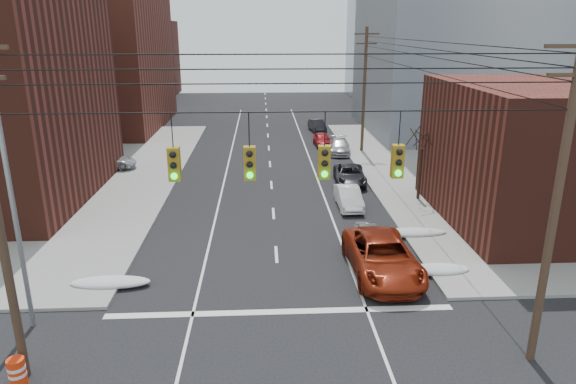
{
  "coord_description": "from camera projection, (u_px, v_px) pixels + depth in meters",
  "views": [
    {
      "loc": [
        -0.63,
        -11.65,
        10.89
      ],
      "look_at": [
        0.64,
        12.93,
        3.0
      ],
      "focal_mm": 32.0,
      "sensor_mm": 36.0,
      "label": 1
    }
  ],
  "objects": [
    {
      "name": "parked_car_d",
      "position": [
        340.0,
        146.0,
        46.46
      ],
      "size": [
        2.24,
        4.58,
        1.28
      ],
      "primitive_type": "imported",
      "rotation": [
        0.0,
        0.0,
        -0.1
      ],
      "color": "#A9A9AD",
      "rests_on": "ground"
    },
    {
      "name": "snow_nw",
      "position": [
        110.0,
        282.0,
        22.57
      ],
      "size": [
        3.5,
        1.08,
        0.42
      ],
      "primitive_type": "ellipsoid",
      "color": "silver",
      "rests_on": "ground"
    },
    {
      "name": "parked_car_b",
      "position": [
        349.0,
        197.0,
        32.47
      ],
      "size": [
        1.41,
        3.97,
        1.3
      ],
      "primitive_type": "imported",
      "rotation": [
        0.0,
        0.0,
        0.01
      ],
      "color": "white",
      "rests_on": "ground"
    },
    {
      "name": "lot_car_a",
      "position": [
        58.0,
        186.0,
        34.27
      ],
      "size": [
        4.06,
        2.54,
        1.26
      ],
      "primitive_type": "imported",
      "rotation": [
        0.0,
        0.0,
        1.23
      ],
      "color": "silver",
      "rests_on": "sidewalk_nw"
    },
    {
      "name": "red_pickup",
      "position": [
        382.0,
        257.0,
        23.56
      ],
      "size": [
        3.03,
        6.32,
        1.74
      ],
      "primitive_type": "imported",
      "rotation": [
        0.0,
        0.0,
        0.02
      ],
      "color": "maroon",
      "rests_on": "ground"
    },
    {
      "name": "street_light",
      "position": [
        10.0,
        188.0,
        17.99
      ],
      "size": [
        0.44,
        0.44,
        9.32
      ],
      "color": "gray",
      "rests_on": "ground"
    },
    {
      "name": "bare_tree",
      "position": [
        420.0,
        167.0,
        33.22
      ],
      "size": [
        2.09,
        2.2,
        4.93
      ],
      "color": "black",
      "rests_on": "ground"
    },
    {
      "name": "parked_car_a",
      "position": [
        370.0,
        239.0,
        26.16
      ],
      "size": [
        1.62,
        3.69,
        1.24
      ],
      "primitive_type": "imported",
      "rotation": [
        0.0,
        0.0,
        -0.05
      ],
      "color": "#A2A2A7",
      "rests_on": "ground"
    },
    {
      "name": "parked_car_e",
      "position": [
        322.0,
        139.0,
        49.46
      ],
      "size": [
        1.64,
        3.72,
        1.25
      ],
      "primitive_type": "imported",
      "rotation": [
        0.0,
        0.0,
        0.05
      ],
      "color": "maroon",
      "rests_on": "ground"
    },
    {
      "name": "building_glass",
      "position": [
        421.0,
        27.0,
        78.82
      ],
      "size": [
        20.0,
        18.0,
        22.0
      ],
      "primitive_type": "cube",
      "color": "gray",
      "rests_on": "ground"
    },
    {
      "name": "snow_ne",
      "position": [
        437.0,
        269.0,
        23.77
      ],
      "size": [
        3.0,
        1.08,
        0.42
      ],
      "primitive_type": "ellipsoid",
      "color": "silver",
      "rests_on": "ground"
    },
    {
      "name": "parked_car_f",
      "position": [
        317.0,
        126.0,
        56.42
      ],
      "size": [
        1.82,
        4.01,
        1.27
      ],
      "primitive_type": "imported",
      "rotation": [
        0.0,
        0.0,
        0.13
      ],
      "color": "black",
      "rests_on": "ground"
    },
    {
      "name": "lot_car_b",
      "position": [
        108.0,
        162.0,
        40.76
      ],
      "size": [
        4.56,
        2.47,
        1.21
      ],
      "primitive_type": "imported",
      "rotation": [
        0.0,
        0.0,
        1.68
      ],
      "color": "silver",
      "rests_on": "sidewalk_nw"
    },
    {
      "name": "traffic_signals",
      "position": [
        287.0,
        161.0,
        15.08
      ],
      "size": [
        17.0,
        0.42,
        2.02
      ],
      "color": "black",
      "rests_on": "ground"
    },
    {
      "name": "utility_pole_far",
      "position": [
        364.0,
        88.0,
        45.42
      ],
      "size": [
        2.2,
        0.28,
        11.0
      ],
      "color": "#473323",
      "rests_on": "ground"
    },
    {
      "name": "utility_pole_right",
      "position": [
        557.0,
        200.0,
        15.94
      ],
      "size": [
        2.2,
        0.28,
        11.0
      ],
      "color": "#473323",
      "rests_on": "ground"
    },
    {
      "name": "building_brick_far",
      "position": [
        102.0,
        60.0,
        81.71
      ],
      "size": [
        22.0,
        18.0,
        12.0
      ],
      "primitive_type": "cube",
      "color": "#4D2017",
      "rests_on": "ground"
    },
    {
      "name": "lot_car_d",
      "position": [
        11.0,
        171.0,
        37.65
      ],
      "size": [
        4.39,
        2.66,
        1.4
      ],
      "primitive_type": "imported",
      "rotation": [
        0.0,
        0.0,
        1.31
      ],
      "color": "#B7B6BC",
      "rests_on": "sidewalk_nw"
    },
    {
      "name": "building_office",
      "position": [
        477.0,
        12.0,
        53.54
      ],
      "size": [
        22.0,
        20.0,
        25.0
      ],
      "primitive_type": "cube",
      "color": "gray",
      "rests_on": "ground"
    },
    {
      "name": "construction_barrel",
      "position": [
        17.0,
        372.0,
        16.24
      ],
      "size": [
        0.69,
        0.69,
        0.97
      ],
      "rotation": [
        0.0,
        0.0,
        0.29
      ],
      "color": "red",
      "rests_on": "ground"
    },
    {
      "name": "snow_east_far",
      "position": [
        410.0,
        233.0,
        28.05
      ],
      "size": [
        4.0,
        1.08,
        0.42
      ],
      "primitive_type": "ellipsoid",
      "color": "silver",
      "rests_on": "ground"
    },
    {
      "name": "parked_car_c",
      "position": [
        350.0,
        175.0,
        37.45
      ],
      "size": [
        2.57,
        4.9,
        1.32
      ],
      "primitive_type": "imported",
      "rotation": [
        0.0,
        0.0,
        -0.08
      ],
      "color": "black",
      "rests_on": "ground"
    }
  ]
}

